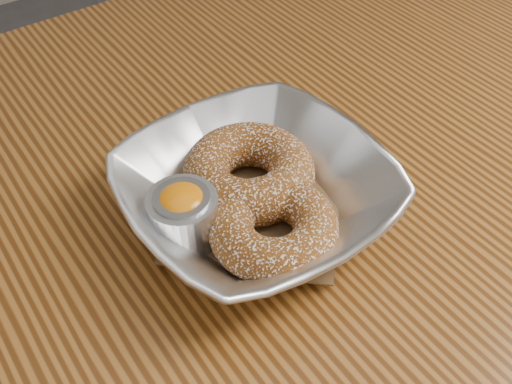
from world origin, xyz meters
TOP-DOWN VIEW (x-y plane):
  - table at (0.00, 0.00)m, footprint 1.20×0.80m
  - serving_bowl at (0.02, -0.04)m, footprint 0.22×0.22m
  - parchment at (0.02, -0.04)m, footprint 0.21×0.21m
  - donut_back at (0.03, -0.01)m, footprint 0.13×0.13m
  - donut_front at (0.01, -0.08)m, footprint 0.12×0.12m
  - ramekin at (-0.05, -0.03)m, footprint 0.06×0.06m

SIDE VIEW (x-z plane):
  - table at x=0.00m, z-range 0.28..1.03m
  - parchment at x=0.02m, z-range 0.76..0.76m
  - serving_bowl at x=0.02m, z-range 0.75..0.81m
  - donut_front at x=0.01m, z-range 0.76..0.80m
  - donut_back at x=0.03m, z-range 0.76..0.80m
  - ramekin at x=-0.05m, z-range 0.76..0.81m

